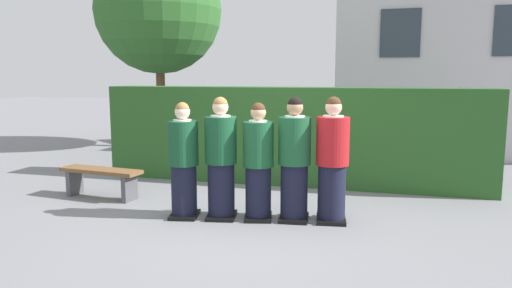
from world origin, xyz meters
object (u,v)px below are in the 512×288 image
Objects in this scene: student_front_row_2 at (258,164)px; student_front_row_3 at (294,162)px; student_in_red_blazer at (332,163)px; student_front_row_1 at (221,161)px; student_front_row_0 at (183,163)px; wooden_bench at (101,177)px.

student_front_row_2 is 0.49m from student_front_row_3.
student_front_row_2 is 0.95× the size of student_front_row_3.
student_front_row_2 is 1.00m from student_in_red_blazer.
student_front_row_1 is 0.99× the size of student_in_red_blazer.
student_front_row_0 is 0.95× the size of student_front_row_3.
wooden_bench is (-3.74, 0.25, -0.46)m from student_in_red_blazer.
student_in_red_blazer is (0.50, 0.07, 0.00)m from student_front_row_3.
student_front_row_0 is 1.88m from wooden_bench.
student_front_row_1 is at bearing -170.96° from student_front_row_2.
student_front_row_0 is at bearing -19.15° from wooden_bench.
student_front_row_0 reaches higher than wooden_bench.
student_front_row_3 is 3.28m from wooden_bench.
student_front_row_2 is at bearing -169.25° from student_front_row_3.
student_front_row_0 is 1.13× the size of wooden_bench.
student_front_row_3 is 0.51m from student_in_red_blazer.
student_front_row_0 is at bearing -170.06° from student_in_red_blazer.
student_front_row_0 is at bearing -169.65° from student_front_row_2.
student_front_row_2 is 0.95× the size of student_in_red_blazer.
student_front_row_1 is at bearing 11.64° from student_front_row_0.
student_front_row_0 is 0.53m from student_front_row_1.
student_front_row_1 is 0.52m from student_front_row_2.
wooden_bench is (-2.24, 0.49, -0.45)m from student_front_row_1.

